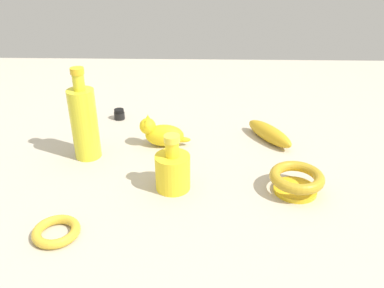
{
  "coord_description": "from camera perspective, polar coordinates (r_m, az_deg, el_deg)",
  "views": [
    {
      "loc": [
        0.02,
        -0.89,
        0.54
      ],
      "look_at": [
        0.0,
        0.0,
        0.06
      ],
      "focal_mm": 36.74,
      "sensor_mm": 36.0,
      "label": 1
    }
  ],
  "objects": [
    {
      "name": "ground",
      "position": [
        1.04,
        0.0,
        -3.07
      ],
      "size": [
        2.0,
        2.0,
        0.0
      ],
      "primitive_type": "plane",
      "color": "#BCB29E"
    },
    {
      "name": "banana",
      "position": [
        1.17,
        11.15,
        1.53
      ],
      "size": [
        0.14,
        0.18,
        0.05
      ],
      "primitive_type": "ellipsoid",
      "rotation": [
        0.0,
        0.0,
        5.27
      ],
      "color": "gold",
      "rests_on": "ground"
    },
    {
      "name": "cat_figurine",
      "position": [
        1.12,
        -4.49,
        1.57
      ],
      "size": [
        0.14,
        0.05,
        0.09
      ],
      "color": "yellow",
      "rests_on": "ground"
    },
    {
      "name": "bottle_tall",
      "position": [
        1.07,
        -15.38,
        3.11
      ],
      "size": [
        0.07,
        0.07,
        0.25
      ],
      "color": "yellow",
      "rests_on": "ground"
    },
    {
      "name": "nail_polish_jar",
      "position": [
        1.31,
        -10.51,
        4.28
      ],
      "size": [
        0.03,
        0.03,
        0.03
      ],
      "color": "black",
      "rests_on": "ground"
    },
    {
      "name": "bottle_short",
      "position": [
        0.92,
        -2.82,
        -3.74
      ],
      "size": [
        0.08,
        0.08,
        0.14
      ],
      "color": "yellow",
      "rests_on": "ground"
    },
    {
      "name": "bowl",
      "position": [
        0.95,
        14.93,
        -5.03
      ],
      "size": [
        0.13,
        0.13,
        0.05
      ],
      "color": "yellow",
      "rests_on": "ground"
    },
    {
      "name": "bangle",
      "position": [
        0.85,
        -19.11,
        -11.9
      ],
      "size": [
        0.1,
        0.1,
        0.02
      ],
      "primitive_type": "torus",
      "color": "gold",
      "rests_on": "ground"
    }
  ]
}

